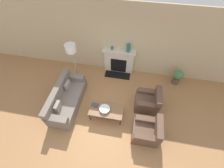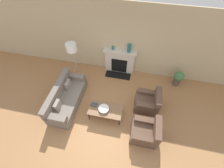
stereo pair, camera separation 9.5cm
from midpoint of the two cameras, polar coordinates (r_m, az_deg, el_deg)
ground_plane at (r=5.24m, az=-2.49°, el=-15.27°), size 18.00×18.00×0.00m
wall_back at (r=5.82m, az=3.50°, el=16.07°), size 18.00×0.06×2.90m
fireplace at (r=6.28m, az=3.34°, el=8.46°), size 1.31×0.59×1.11m
couch at (r=5.60m, az=-16.65°, el=-5.18°), size 0.81×1.97×0.83m
armchair_near at (r=4.93m, az=13.35°, el=-17.34°), size 0.81×0.75×0.83m
armchair_far at (r=5.44m, az=14.03°, el=-6.72°), size 0.81×0.75×0.83m
coffee_table at (r=5.05m, az=-1.98°, el=-9.76°), size 1.11×0.59×0.42m
bowl at (r=4.97m, az=-2.62°, el=-9.41°), size 0.34×0.34×0.09m
book at (r=5.12m, az=-6.29°, el=-7.83°), size 0.24×0.19×0.02m
floor_lamp at (r=5.47m, az=-14.39°, el=11.84°), size 0.37×0.37×1.77m
mantel_vase_left at (r=5.91m, az=0.77°, el=13.51°), size 0.08×0.08×0.14m
mantel_vase_center_left at (r=5.79m, az=7.03°, el=13.38°), size 0.14×0.14×0.33m
potted_plant at (r=6.43m, az=24.34°, el=2.12°), size 0.37×0.37×0.66m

